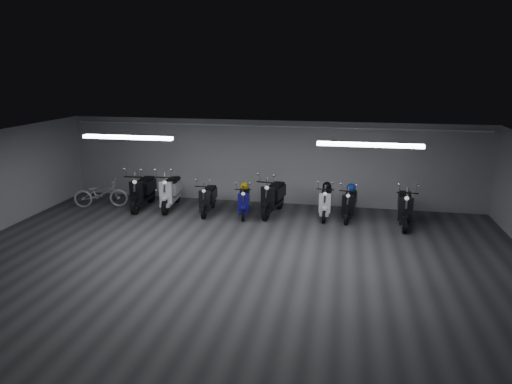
% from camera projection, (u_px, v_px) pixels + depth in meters
% --- Properties ---
extents(floor, '(14.00, 10.00, 0.01)m').
position_uv_depth(floor, '(234.00, 262.00, 10.60)').
color(floor, '#343437').
rests_on(floor, ground).
extents(ceiling, '(14.00, 10.00, 0.01)m').
position_uv_depth(ceiling, '(232.00, 145.00, 9.85)').
color(ceiling, gray).
rests_on(ceiling, ground).
extents(back_wall, '(14.00, 0.01, 2.80)m').
position_uv_depth(back_wall, '(269.00, 162.00, 14.95)').
color(back_wall, '#9A9A9C').
rests_on(back_wall, ground).
extents(front_wall, '(14.00, 0.01, 2.80)m').
position_uv_depth(front_wall, '(135.00, 324.00, 5.49)').
color(front_wall, '#9A9A9C').
rests_on(front_wall, ground).
extents(fluor_strip_left, '(2.40, 0.18, 0.08)m').
position_uv_depth(fluor_strip_left, '(127.00, 137.00, 11.37)').
color(fluor_strip_left, white).
rests_on(fluor_strip_left, ceiling).
extents(fluor_strip_right, '(2.40, 0.18, 0.08)m').
position_uv_depth(fluor_strip_right, '(370.00, 145.00, 10.25)').
color(fluor_strip_right, white).
rests_on(fluor_strip_right, ceiling).
extents(conduit, '(13.60, 0.05, 0.05)m').
position_uv_depth(conduit, '(269.00, 126.00, 14.55)').
color(conduit, white).
rests_on(conduit, back_wall).
extents(scooter_1, '(0.77, 2.05, 1.50)m').
position_uv_depth(scooter_1, '(142.00, 186.00, 14.49)').
color(scooter_1, black).
rests_on(scooter_1, floor).
extents(scooter_2, '(0.86, 2.06, 1.49)m').
position_uv_depth(scooter_2, '(170.00, 186.00, 14.47)').
color(scooter_2, silver).
rests_on(scooter_2, floor).
extents(scooter_3, '(0.65, 1.71, 1.26)m').
position_uv_depth(scooter_3, '(208.00, 194.00, 14.02)').
color(scooter_3, black).
rests_on(scooter_3, floor).
extents(scooter_4, '(0.81, 1.70, 1.21)m').
position_uv_depth(scooter_4, '(244.00, 197.00, 13.80)').
color(scooter_4, navy).
rests_on(scooter_4, floor).
extents(scooter_5, '(1.00, 2.07, 1.47)m').
position_uv_depth(scooter_5, '(273.00, 192.00, 13.87)').
color(scooter_5, black).
rests_on(scooter_5, floor).
extents(scooter_6, '(0.62, 1.73, 1.28)m').
position_uv_depth(scooter_6, '(326.00, 197.00, 13.64)').
color(scooter_6, white).
rests_on(scooter_6, floor).
extents(scooter_7, '(0.77, 1.76, 1.27)m').
position_uv_depth(scooter_7, '(350.00, 199.00, 13.46)').
color(scooter_7, black).
rests_on(scooter_7, floor).
extents(scooter_8, '(0.79, 1.97, 1.43)m').
position_uv_depth(scooter_8, '(405.00, 202.00, 12.88)').
color(scooter_8, black).
rests_on(scooter_8, floor).
extents(bicycle, '(1.82, 1.08, 1.11)m').
position_uv_depth(bicycle, '(100.00, 191.00, 14.69)').
color(bicycle, silver).
rests_on(bicycle, floor).
extents(helmet_0, '(0.26, 0.26, 0.26)m').
position_uv_depth(helmet_0, '(244.00, 186.00, 13.94)').
color(helmet_0, '#C3AA0B').
rests_on(helmet_0, scooter_4).
extents(helmet_1, '(0.27, 0.27, 0.27)m').
position_uv_depth(helmet_1, '(327.00, 186.00, 13.79)').
color(helmet_1, black).
rests_on(helmet_1, scooter_6).
extents(helmet_2, '(0.28, 0.28, 0.28)m').
position_uv_depth(helmet_2, '(351.00, 188.00, 13.60)').
color(helmet_2, '#0D2D95').
rests_on(helmet_2, scooter_7).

